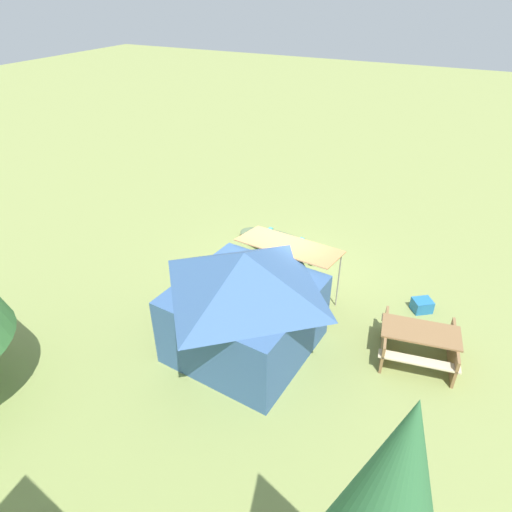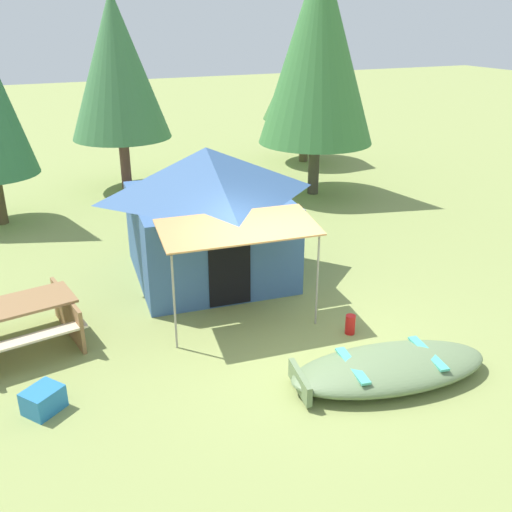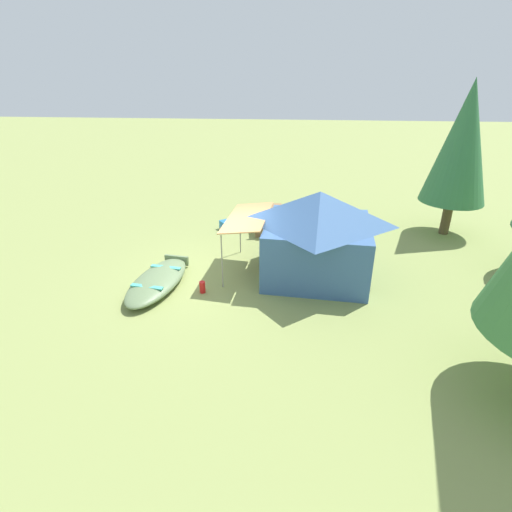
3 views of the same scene
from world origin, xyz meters
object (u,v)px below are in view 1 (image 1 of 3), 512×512
Objects in this scene: picnic_table at (419,341)px; beached_rowboat at (280,242)px; cooler_box at (422,305)px; canvas_cabin_tent at (245,301)px; fuel_can at (255,262)px.

beached_rowboat is at bearing -32.61° from picnic_table.
beached_rowboat is 6.57× the size of cooler_box.
beached_rowboat is 1.62× the size of picnic_table.
cooler_box is at bearing -137.12° from canvas_cabin_tent.
cooler_box is (-3.47, -3.22, -1.17)m from canvas_cabin_tent.
picnic_table is at bearing -158.59° from canvas_cabin_tent.
fuel_can is (1.33, -3.14, -1.17)m from canvas_cabin_tent.
beached_rowboat is at bearing -15.21° from cooler_box.
picnic_table is 5.84× the size of fuel_can.
cooler_box is at bearing 164.79° from beached_rowboat.
cooler_box is at bearing -179.06° from fuel_can.
fuel_can is at bearing -19.11° from picnic_table.
picnic_table is at bearing 147.39° from beached_rowboat.
picnic_table reaches higher than cooler_box.
picnic_table is at bearing 95.13° from cooler_box.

